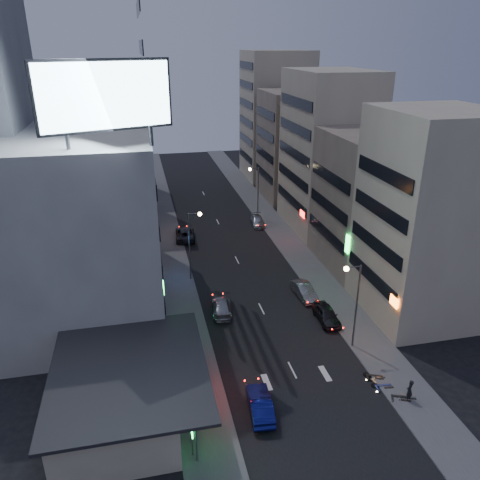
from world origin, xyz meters
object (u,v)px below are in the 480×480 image
object	(u,v)px
parked_car_right_mid	(304,291)
scooter_black_b	(384,370)
road_car_silver	(222,307)
person	(409,390)
parked_car_left	(185,234)
parked_car_right_far	(258,221)
parked_car_right_near	(327,315)
road_car_blue	(260,404)
scooter_silver_a	(416,389)
scooter_blue	(392,377)
scooter_black_a	(411,391)
scooter_silver_b	(382,370)

from	to	relation	value
parked_car_right_mid	scooter_black_b	distance (m)	13.94
road_car_silver	person	size ratio (longest dim) A/B	2.56
person	road_car_silver	bearing A→B (deg)	-84.13
parked_car_left	parked_car_right_far	size ratio (longest dim) A/B	1.22
parked_car_right_mid	parked_car_left	world-z (taller)	parked_car_left
parked_car_right_near	road_car_silver	size ratio (longest dim) A/B	0.96
road_car_blue	parked_car_right_far	bearing A→B (deg)	-98.45
scooter_silver_a	scooter_blue	size ratio (longest dim) A/B	0.96
parked_car_right_near	person	xyz separation A→B (m)	(1.83, -11.79, 0.27)
parked_car_right_near	parked_car_right_mid	size ratio (longest dim) A/B	1.00
parked_car_right_near	scooter_black_a	xyz separation A→B (m)	(2.13, -11.55, -0.01)
parked_car_right_mid	scooter_black_b	world-z (taller)	parked_car_right_mid
parked_car_right_mid	scooter_black_a	bearing A→B (deg)	-84.94
parked_car_right_far	person	xyz separation A→B (m)	(1.83, -38.75, 0.37)
parked_car_left	scooter_black_a	distance (m)	37.92
road_car_blue	scooter_black_b	xyz separation A→B (m)	(10.82, 1.67, -0.04)
scooter_black_a	scooter_silver_a	distance (m)	0.52
parked_car_right_mid	parked_car_right_far	xyz separation A→B (m)	(0.52, 21.94, -0.08)
road_car_silver	scooter_silver_b	xyz separation A→B (m)	(11.03, -12.44, -0.03)
parked_car_right_mid	scooter_silver_b	distance (m)	13.82
road_car_silver	scooter_black_a	world-z (taller)	scooter_black_a
parked_car_left	scooter_blue	distance (m)	36.07
scooter_blue	scooter_silver_b	size ratio (longest dim) A/B	1.18
parked_car_left	scooter_blue	xyz separation A→B (m)	(12.69, -33.77, -0.03)
scooter_black_a	parked_car_right_near	bearing A→B (deg)	34.71
parked_car_left	scooter_silver_b	distance (m)	34.95
parked_car_right_mid	scooter_silver_b	world-z (taller)	parked_car_right_mid
scooter_silver_a	scooter_black_b	distance (m)	2.94
parked_car_left	road_car_silver	bearing A→B (deg)	98.63
parked_car_right_near	road_car_blue	distance (m)	14.11
person	scooter_blue	size ratio (longest dim) A/B	0.90
parked_car_left	scooter_blue	world-z (taller)	parked_car_left
road_car_blue	road_car_silver	world-z (taller)	road_car_blue
road_car_blue	scooter_blue	xyz separation A→B (m)	(10.96, 0.64, -0.02)
parked_car_right_near	road_car_silver	xyz separation A→B (m)	(-9.72, 3.76, -0.09)
road_car_blue	scooter_silver_b	bearing A→B (deg)	-164.87
parked_car_right_far	road_car_blue	distance (m)	38.60
parked_car_right_far	road_car_silver	bearing A→B (deg)	-107.03
road_car_silver	scooter_silver_a	distance (m)	19.59
road_car_blue	person	distance (m)	11.37
road_car_silver	person	distance (m)	19.37
parked_car_right_near	scooter_silver_b	bearing A→B (deg)	-80.19
parked_car_right_near	scooter_black_a	bearing A→B (deg)	-78.36
parked_car_right_near	parked_car_left	xyz separation A→B (m)	(-11.20, 23.95, 0.01)
person	scooter_black_a	bearing A→B (deg)	-172.72
scooter_silver_a	scooter_blue	distance (m)	1.99
parked_car_right_mid	scooter_blue	size ratio (longest dim) A/B	2.21
parked_car_left	scooter_silver_a	distance (m)	38.00
scooter_blue	scooter_black_b	bearing A→B (deg)	12.86
scooter_black_a	person	bearing A→B (deg)	152.26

